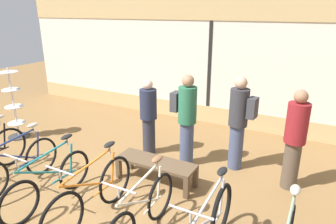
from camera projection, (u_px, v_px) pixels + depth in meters
ground_plane at (105, 210)px, 4.48m from camera, size 24.00×24.00×0.00m
shop_back_wall at (210, 61)px, 7.48m from camera, size 12.00×0.08×3.20m
bicycle_left at (18, 165)px, 4.99m from camera, size 0.46×1.67×1.02m
bicycle_center_left at (50, 182)px, 4.53m from camera, size 0.46×1.69×1.01m
bicycle_center at (92, 195)px, 4.15m from camera, size 0.46×1.80×1.05m
bicycle_center_right at (142, 213)px, 3.83m from camera, size 0.46×1.66×1.02m
accessory_rack at (15, 110)px, 6.84m from camera, size 0.48×0.48×1.64m
display_bench at (156, 165)px, 5.11m from camera, size 1.40×0.44×0.41m
customer_near_rack at (148, 116)px, 6.02m from camera, size 0.46×0.46×1.56m
customer_by_window at (186, 118)px, 5.54m from camera, size 0.49×0.35×1.76m
customer_mid_floor at (295, 138)px, 4.79m from camera, size 0.41×0.41×1.70m
customer_near_bench at (239, 121)px, 5.39m from camera, size 0.50×0.37×1.76m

